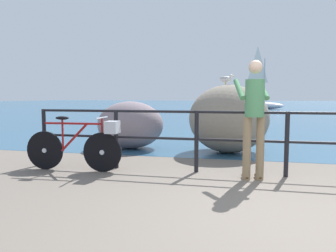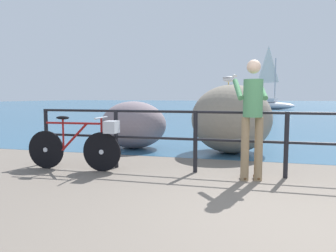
% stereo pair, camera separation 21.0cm
% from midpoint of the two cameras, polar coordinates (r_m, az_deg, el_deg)
% --- Properties ---
extents(ground_plane, '(120.00, 120.00, 0.10)m').
position_cam_midpoint_polar(ground_plane, '(23.32, 16.36, 1.86)').
color(ground_plane, '#6B6056').
extents(sea_surface, '(120.00, 90.00, 0.01)m').
position_cam_midpoint_polar(sea_surface, '(51.37, 15.59, 3.69)').
color(sea_surface, '#2D5675').
rests_on(sea_surface, ground_plane).
extents(promenade_railing, '(8.51, 0.07, 1.02)m').
position_cam_midpoint_polar(promenade_railing, '(5.25, 21.38, -1.80)').
color(promenade_railing, black).
rests_on(promenade_railing, ground_plane).
extents(bicycle, '(1.70, 0.48, 0.92)m').
position_cam_midpoint_polar(bicycle, '(5.59, -14.12, -2.97)').
color(bicycle, black).
rests_on(bicycle, ground_plane).
extents(person_at_railing, '(0.55, 0.67, 1.78)m').
position_cam_midpoint_polar(person_at_railing, '(4.91, 15.93, 2.05)').
color(person_at_railing, '#8C7251').
rests_on(person_at_railing, ground_plane).
extents(breakwater_boulder_main, '(1.76, 1.72, 1.51)m').
position_cam_midpoint_polar(breakwater_boulder_main, '(7.27, 11.98, 1.24)').
color(breakwater_boulder_main, gray).
rests_on(breakwater_boulder_main, ground).
extents(breakwater_boulder_left, '(1.61, 1.31, 1.13)m').
position_cam_midpoint_polar(breakwater_boulder_left, '(7.80, -5.40, 0.22)').
color(breakwater_boulder_left, gray).
rests_on(breakwater_boulder_left, ground).
extents(seagull, '(0.34, 0.16, 0.23)m').
position_cam_midpoint_polar(seagull, '(7.36, 11.55, 8.27)').
color(seagull, gold).
rests_on(seagull, breakwater_boulder_main).
extents(sailboat, '(4.48, 3.25, 6.16)m').
position_cam_midpoint_polar(sailboat, '(32.88, 18.14, 4.07)').
color(sailboat, white).
rests_on(sailboat, sea_surface).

